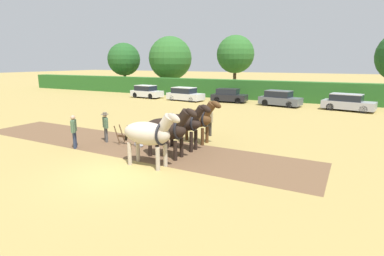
{
  "coord_description": "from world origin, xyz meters",
  "views": [
    {
      "loc": [
        7.83,
        -8.74,
        4.4
      ],
      "look_at": [
        1.09,
        4.54,
        1.1
      ],
      "focal_mm": 28.0,
      "sensor_mm": 36.0,
      "label": 1
    }
  ],
  "objects_px": {
    "parked_car_left": "(185,94)",
    "farmer_at_plow": "(105,125)",
    "parked_car_center_left": "(229,96)",
    "parked_car_far_left": "(147,92)",
    "parked_car_center": "(280,99)",
    "draft_horse_lead_left": "(149,134)",
    "plow": "(131,140)",
    "draft_horse_trail_right": "(196,118)",
    "parked_car_center_right": "(348,103)",
    "draft_horse_trail_left": "(183,123)",
    "farmer_onlooker_left": "(74,129)",
    "tree_center_left": "(235,54)",
    "draft_horse_lead_right": "(168,129)",
    "tree_far_left": "(124,59)",
    "farmer_beside_team": "(210,119)",
    "tree_left": "(170,58)"
  },
  "relations": [
    {
      "from": "parked_car_left",
      "to": "farmer_at_plow",
      "type": "bearing_deg",
      "value": -68.26
    },
    {
      "from": "parked_car_center_left",
      "to": "parked_car_far_left",
      "type": "bearing_deg",
      "value": -179.18
    },
    {
      "from": "parked_car_center",
      "to": "draft_horse_lead_left",
      "type": "bearing_deg",
      "value": -82.67
    },
    {
      "from": "parked_car_far_left",
      "to": "plow",
      "type": "bearing_deg",
      "value": -51.32
    },
    {
      "from": "draft_horse_trail_right",
      "to": "parked_car_center_right",
      "type": "distance_m",
      "value": 18.01
    },
    {
      "from": "draft_horse_trail_left",
      "to": "farmer_onlooker_left",
      "type": "distance_m",
      "value": 5.65
    },
    {
      "from": "tree_center_left",
      "to": "farmer_onlooker_left",
      "type": "bearing_deg",
      "value": -87.03
    },
    {
      "from": "draft_horse_lead_right",
      "to": "draft_horse_trail_right",
      "type": "bearing_deg",
      "value": 90.04
    },
    {
      "from": "parked_car_left",
      "to": "parked_car_center",
      "type": "height_order",
      "value": "parked_car_center"
    },
    {
      "from": "farmer_onlooker_left",
      "to": "parked_car_center_left",
      "type": "bearing_deg",
      "value": 50.38
    },
    {
      "from": "tree_far_left",
      "to": "draft_horse_trail_left",
      "type": "distance_m",
      "value": 35.65
    },
    {
      "from": "farmer_at_plow",
      "to": "parked_car_center",
      "type": "xyz_separation_m",
      "value": [
        5.9,
        18.69,
        -0.22
      ]
    },
    {
      "from": "tree_far_left",
      "to": "parked_car_center_right",
      "type": "xyz_separation_m",
      "value": [
        32.11,
        -7.74,
        -4.04
      ]
    },
    {
      "from": "tree_center_left",
      "to": "parked_car_center_left",
      "type": "distance_m",
      "value": 10.1
    },
    {
      "from": "tree_center_left",
      "to": "draft_horse_trail_left",
      "type": "relative_size",
      "value": 2.73
    },
    {
      "from": "draft_horse_lead_left",
      "to": "farmer_beside_team",
      "type": "bearing_deg",
      "value": 90.41
    },
    {
      "from": "tree_center_left",
      "to": "draft_horse_trail_right",
      "type": "bearing_deg",
      "value": -75.43
    },
    {
      "from": "farmer_beside_team",
      "to": "parked_car_left",
      "type": "relative_size",
      "value": 0.38
    },
    {
      "from": "tree_left",
      "to": "draft_horse_lead_right",
      "type": "height_order",
      "value": "tree_left"
    },
    {
      "from": "parked_car_far_left",
      "to": "parked_car_center",
      "type": "relative_size",
      "value": 0.96
    },
    {
      "from": "farmer_at_plow",
      "to": "draft_horse_lead_right",
      "type": "bearing_deg",
      "value": -65.37
    },
    {
      "from": "parked_car_center_right",
      "to": "farmer_at_plow",
      "type": "bearing_deg",
      "value": -112.25
    },
    {
      "from": "parked_car_center_right",
      "to": "tree_far_left",
      "type": "bearing_deg",
      "value": 177.27
    },
    {
      "from": "parked_car_far_left",
      "to": "draft_horse_trail_right",
      "type": "bearing_deg",
      "value": -42.18
    },
    {
      "from": "draft_horse_lead_right",
      "to": "parked_car_far_left",
      "type": "xyz_separation_m",
      "value": [
        -14.87,
        19.23,
        -0.62
      ]
    },
    {
      "from": "draft_horse_trail_right",
      "to": "draft_horse_trail_left",
      "type": "bearing_deg",
      "value": -89.82
    },
    {
      "from": "plow",
      "to": "parked_car_far_left",
      "type": "relative_size",
      "value": 0.42
    },
    {
      "from": "draft_horse_lead_right",
      "to": "plow",
      "type": "xyz_separation_m",
      "value": [
        -2.77,
        0.79,
        -1.05
      ]
    },
    {
      "from": "parked_car_center",
      "to": "farmer_at_plow",
      "type": "bearing_deg",
      "value": -96.29
    },
    {
      "from": "draft_horse_lead_right",
      "to": "draft_horse_trail_right",
      "type": "distance_m",
      "value": 2.88
    },
    {
      "from": "tree_far_left",
      "to": "farmer_beside_team",
      "type": "distance_m",
      "value": 33.4
    },
    {
      "from": "farmer_at_plow",
      "to": "tree_far_left",
      "type": "bearing_deg",
      "value": 71.62
    },
    {
      "from": "parked_car_far_left",
      "to": "parked_car_center_left",
      "type": "height_order",
      "value": "parked_car_far_left"
    },
    {
      "from": "draft_horse_trail_right",
      "to": "draft_horse_lead_right",
      "type": "bearing_deg",
      "value": -89.96
    },
    {
      "from": "tree_center_left",
      "to": "parked_car_center_right",
      "type": "distance_m",
      "value": 17.57
    },
    {
      "from": "plow",
      "to": "parked_car_center_right",
      "type": "relative_size",
      "value": 0.37
    },
    {
      "from": "tree_left",
      "to": "parked_car_far_left",
      "type": "height_order",
      "value": "tree_left"
    },
    {
      "from": "farmer_onlooker_left",
      "to": "parked_car_left",
      "type": "xyz_separation_m",
      "value": [
        -4.15,
        19.81,
        -0.29
      ]
    },
    {
      "from": "farmer_onlooker_left",
      "to": "parked_car_left",
      "type": "relative_size",
      "value": 0.39
    },
    {
      "from": "draft_horse_trail_left",
      "to": "parked_car_center",
      "type": "height_order",
      "value": "draft_horse_trail_left"
    },
    {
      "from": "tree_far_left",
      "to": "draft_horse_trail_right",
      "type": "relative_size",
      "value": 2.7
    },
    {
      "from": "tree_far_left",
      "to": "draft_horse_lead_right",
      "type": "distance_m",
      "value": 36.67
    },
    {
      "from": "parked_car_far_left",
      "to": "parked_car_center",
      "type": "distance_m",
      "value": 16.26
    },
    {
      "from": "tree_left",
      "to": "draft_horse_lead_right",
      "type": "relative_size",
      "value": 2.82
    },
    {
      "from": "draft_horse_lead_left",
      "to": "tree_far_left",
      "type": "bearing_deg",
      "value": 132.15
    },
    {
      "from": "plow",
      "to": "parked_car_left",
      "type": "distance_m",
      "value": 19.22
    },
    {
      "from": "draft_horse_lead_left",
      "to": "parked_car_center",
      "type": "bearing_deg",
      "value": 87.47
    },
    {
      "from": "tree_left",
      "to": "parked_car_left",
      "type": "relative_size",
      "value": 1.83
    },
    {
      "from": "draft_horse_lead_left",
      "to": "plow",
      "type": "xyz_separation_m",
      "value": [
        -2.72,
        2.23,
        -1.12
      ]
    },
    {
      "from": "draft_horse_trail_left",
      "to": "plow",
      "type": "xyz_separation_m",
      "value": [
        -2.8,
        -0.65,
        -1.07
      ]
    }
  ]
}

